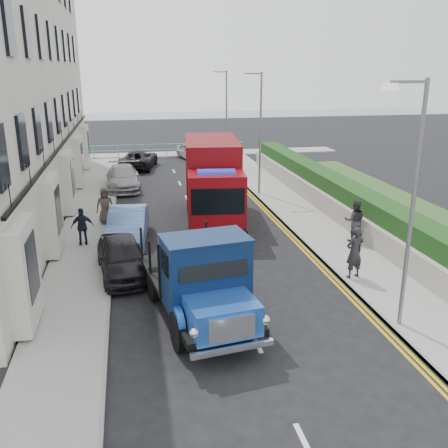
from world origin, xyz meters
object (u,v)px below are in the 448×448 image
Objects in this scene: lamp_far at (225,112)px; red_lorry at (212,179)px; bedford_lorry at (204,286)px; pedestrian_east_near at (354,252)px; parked_car_front at (122,257)px; lamp_mid at (258,127)px; lamp_near at (410,194)px.

lamp_far is 0.92× the size of red_lorry.
pedestrian_east_near is (5.66, 2.28, -0.22)m from bedford_lorry.
parked_car_front is 2.18× the size of pedestrian_east_near.
red_lorry is 7.79m from parked_car_front.
bedford_lorry is 0.81× the size of red_lorry.
bedford_lorry is (-5.44, -14.89, -2.72)m from lamp_mid.
lamp_mid is 16.09m from bedford_lorry.
lamp_mid is at bearing 57.91° from red_lorry.
lamp_near is 4.49m from pedestrian_east_near.
lamp_near reaches higher than bedford_lorry.
bedford_lorry is at bearing 168.51° from lamp_near.
lamp_mid is 1.00× the size of lamp_far.
lamp_near is at bearing -90.00° from lamp_far.
lamp_far reaches higher than parked_car_front.
pedestrian_east_near is (0.22, -12.62, -2.94)m from lamp_mid.
red_lorry is at bearing 70.37° from bedford_lorry.
bedford_lorry is at bearing -110.07° from lamp_mid.
parked_car_front is at bearing 145.16° from lamp_near.
lamp_mid is 12.96m from pedestrian_east_near.
lamp_mid is at bearing 90.00° from lamp_near.
lamp_near and lamp_mid have the same top height.
parked_car_front is (-7.78, -20.59, -3.30)m from lamp_far.
parked_car_front is (-7.78, 5.41, -3.30)m from lamp_near.
lamp_far is at bearing 90.00° from lamp_mid.
pedestrian_east_near is (0.22, 3.38, -2.94)m from lamp_near.
pedestrian_east_near is (3.62, -8.33, -1.00)m from red_lorry.
pedestrian_east_near is at bearing -21.25° from parked_car_front.
lamp_mid reaches higher than bedford_lorry.
red_lorry reaches higher than bedford_lorry.
red_lorry reaches higher than parked_car_front.
lamp_mid is 10.00m from lamp_far.
pedestrian_east_near is at bearing -89.44° from lamp_far.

